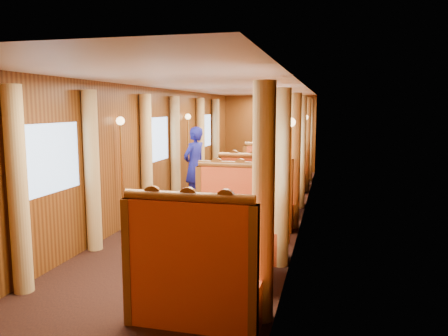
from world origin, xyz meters
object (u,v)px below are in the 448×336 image
(banquette_near_aft, at_px, (238,227))
(teapot_left, at_px, (202,219))
(banquette_far_fwd, at_px, (279,175))
(teapot_right, at_px, (213,220))
(table_mid, at_px, (264,196))
(tea_tray, at_px, (210,222))
(banquette_far_aft, at_px, (287,165))
(fruit_plate, at_px, (241,224))
(banquette_mid_aft, at_px, (271,185))
(banquette_near_fwd, at_px, (194,281))
(passenger, at_px, (270,172))
(banquette_mid_fwd, at_px, (256,204))
(table_far, at_px, (283,171))
(table_near, at_px, (220,253))
(rose_vase_far, at_px, (283,151))
(rose_vase_mid, at_px, (264,168))
(steward, at_px, (195,165))
(teapot_back, at_px, (214,215))

(banquette_near_aft, distance_m, teapot_left, 1.21)
(banquette_far_fwd, height_order, teapot_right, banquette_far_fwd)
(table_mid, bearing_deg, tea_tray, -91.86)
(banquette_far_aft, distance_m, tea_tray, 8.06)
(fruit_plate, bearing_deg, banquette_mid_aft, 93.36)
(banquette_near_aft, bearing_deg, teapot_left, -99.40)
(tea_tray, bearing_deg, fruit_plate, -8.11)
(tea_tray, relative_size, fruit_plate, 1.55)
(banquette_near_fwd, height_order, tea_tray, banquette_near_fwd)
(teapot_left, bearing_deg, banquette_far_fwd, 76.58)
(teapot_right, height_order, passenger, passenger)
(banquette_near_aft, relative_size, tea_tray, 3.94)
(banquette_mid_aft, bearing_deg, banquette_mid_fwd, -90.00)
(table_far, relative_size, tea_tray, 3.09)
(banquette_near_aft, xyz_separation_m, table_mid, (0.00, 2.49, -0.05))
(fruit_plate, height_order, passenger, passenger)
(table_near, relative_size, banquette_far_aft, 0.78)
(tea_tray, relative_size, passenger, 0.45)
(table_near, bearing_deg, passenger, 90.00)
(table_far, distance_m, rose_vase_far, 0.55)
(rose_vase_mid, bearing_deg, steward, 157.95)
(tea_tray, distance_m, fruit_plate, 0.39)
(teapot_right, bearing_deg, teapot_left, 152.23)
(tea_tray, relative_size, teapot_back, 2.10)
(table_mid, relative_size, rose_vase_mid, 2.92)
(tea_tray, bearing_deg, banquette_near_aft, 83.77)
(banquette_near_fwd, bearing_deg, rose_vase_far, 90.15)
(table_mid, relative_size, teapot_back, 6.48)
(fruit_plate, distance_m, steward, 4.64)
(table_far, height_order, rose_vase_mid, rose_vase_mid)
(banquette_far_aft, xyz_separation_m, steward, (-1.64, -3.87, 0.42))
(banquette_far_fwd, xyz_separation_m, fruit_plate, (0.27, -6.08, 0.35))
(table_near, relative_size, table_far, 1.00)
(banquette_far_fwd, height_order, rose_vase_far, banquette_far_fwd)
(passenger, bearing_deg, banquette_far_fwd, 90.00)
(table_mid, height_order, banquette_mid_fwd, banquette_mid_fwd)
(steward, height_order, passenger, steward)
(banquette_mid_fwd, bearing_deg, passenger, 90.00)
(banquette_mid_aft, distance_m, banquette_far_aft, 3.50)
(teapot_left, height_order, rose_vase_far, rose_vase_far)
(banquette_far_fwd, relative_size, banquette_far_aft, 1.00)
(tea_tray, xyz_separation_m, teapot_right, (0.07, -0.11, 0.06))
(banquette_mid_aft, relative_size, steward, 0.79)
(banquette_mid_aft, xyz_separation_m, steward, (-1.64, -0.37, 0.42))
(banquette_mid_fwd, distance_m, banquette_far_aft, 5.53)
(table_mid, relative_size, teapot_right, 6.74)
(banquette_far_aft, bearing_deg, rose_vase_far, -91.19)
(teapot_left, distance_m, steward, 4.50)
(banquette_far_aft, relative_size, fruit_plate, 6.12)
(banquette_mid_fwd, distance_m, rose_vase_mid, 1.12)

